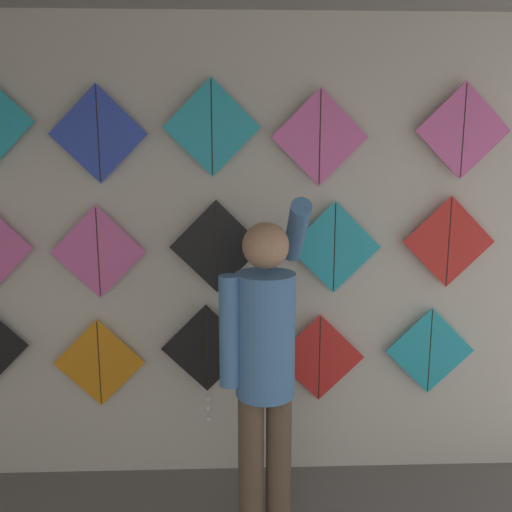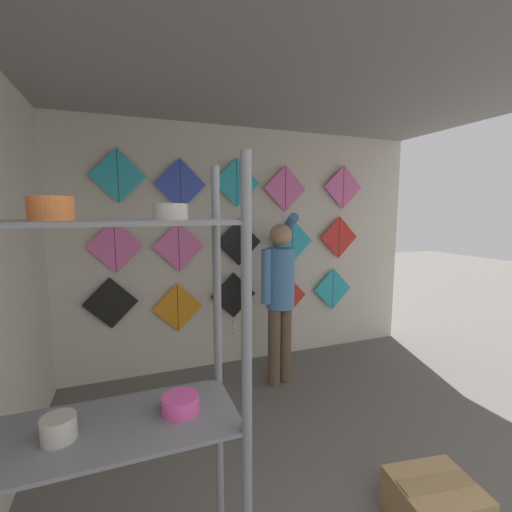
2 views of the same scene
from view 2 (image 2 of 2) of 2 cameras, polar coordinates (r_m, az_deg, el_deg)
back_panel at (r=4.10m, az=-3.28°, el=1.32°), size 4.76×0.06×2.80m
ceiling_slab at (r=2.47m, az=12.51°, el=30.68°), size 4.76×4.69×0.04m
shelf_rack at (r=1.25m, az=-29.08°, el=-26.27°), size 1.02×0.36×2.00m
shopkeeper at (r=3.61m, az=3.98°, el=-5.53°), size 0.45×0.68×1.83m
cardboard_box at (r=2.69m, az=27.62°, el=-32.73°), size 0.52×0.47×0.28m
kite_0 at (r=3.93m, az=-23.06°, el=-7.24°), size 0.55×0.01×0.55m
kite_1 at (r=3.98m, az=-12.91°, el=-8.37°), size 0.55×0.01×0.55m
kite_2 at (r=4.10m, az=-3.78°, el=-7.07°), size 0.55×0.04×0.76m
kite_3 at (r=4.36m, az=5.04°, el=-6.65°), size 0.55×0.01×0.55m
kite_4 at (r=4.68m, az=12.69°, el=-5.38°), size 0.55×0.01×0.55m
kite_5 at (r=3.82m, az=-22.45°, el=1.48°), size 0.55×0.01×0.55m
kite_6 at (r=3.86m, az=-12.74°, el=1.52°), size 0.55×0.01×0.55m
kite_7 at (r=4.01m, az=-2.91°, el=2.31°), size 0.55×0.01×0.55m
kite_8 at (r=4.27m, az=6.04°, el=2.48°), size 0.55×0.01×0.55m
kite_9 at (r=4.62m, az=13.67°, el=3.04°), size 0.55×0.01×0.55m
kite_10 at (r=3.82m, az=-22.04°, el=12.28°), size 0.55×0.01×0.55m
kite_11 at (r=3.85m, az=-12.48°, el=11.59°), size 0.55×0.01×0.55m
kite_12 at (r=4.00m, az=-3.22°, el=12.11°), size 0.55×0.01×0.55m
kite_13 at (r=4.22m, az=4.91°, el=11.12°), size 0.55×0.01×0.55m
kite_14 at (r=4.64m, az=14.34°, el=11.04°), size 0.55×0.01×0.55m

